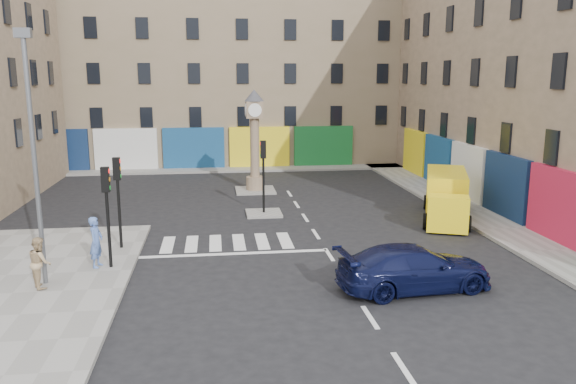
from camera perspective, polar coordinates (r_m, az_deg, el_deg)
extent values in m
plane|color=black|center=(21.67, 4.73, -7.18)|extent=(120.00, 120.00, 0.00)
cube|color=gray|center=(20.40, -26.16, -9.38)|extent=(7.00, 16.00, 0.15)
cube|color=gray|center=(33.49, 15.77, -0.69)|extent=(2.60, 30.00, 0.15)
cube|color=gray|center=(42.79, -6.82, 2.29)|extent=(32.00, 2.40, 0.15)
cube|color=gray|center=(28.97, -2.48, -2.17)|extent=(1.80, 1.80, 0.12)
cube|color=gray|center=(34.81, -3.35, 0.17)|extent=(2.40, 2.40, 0.12)
cube|color=#997E64|center=(35.77, 26.02, 12.15)|extent=(10.00, 30.00, 16.00)
cube|color=#847058|center=(48.05, -7.17, 13.39)|extent=(32.00, 10.00, 17.00)
cylinder|color=black|center=(21.30, -17.75, -3.68)|extent=(0.12, 0.12, 2.80)
cube|color=black|center=(20.91, -18.07, 1.22)|extent=(0.28, 0.22, 0.90)
cylinder|color=black|center=(23.59, -16.75, -2.15)|extent=(0.12, 0.12, 2.80)
cube|color=black|center=(23.24, -17.02, 2.28)|extent=(0.28, 0.22, 0.90)
cylinder|color=black|center=(28.66, -2.50, 0.66)|extent=(0.12, 0.12, 2.80)
cube|color=black|center=(28.36, -2.53, 4.33)|extent=(0.28, 0.22, 0.90)
cylinder|color=#595B60|center=(19.90, -24.31, 2.44)|extent=(0.16, 0.16, 8.00)
cube|color=#595B60|center=(19.74, -25.34, 14.41)|extent=(0.50, 0.25, 0.30)
cylinder|color=#997E64|center=(34.72, -3.35, 0.92)|extent=(1.10, 1.10, 0.80)
cylinder|color=#997E64|center=(34.38, -3.40, 4.52)|extent=(0.56, 0.56, 3.60)
cube|color=#997E64|center=(34.17, -3.44, 8.35)|extent=(1.00, 1.00, 1.00)
cylinder|color=white|center=(33.65, -3.38, 8.30)|extent=(0.80, 0.06, 0.80)
cone|color=#333338|center=(34.13, -3.46, 9.78)|extent=(1.20, 1.20, 0.70)
imported|color=black|center=(19.24, 12.70, -7.53)|extent=(5.40, 2.69, 1.51)
cube|color=yellow|center=(29.69, 15.74, -0.04)|extent=(3.42, 4.92, 2.18)
cube|color=yellow|center=(26.42, 15.91, -2.10)|extent=(2.09, 1.71, 1.61)
cube|color=black|center=(26.29, 15.96, -1.33)|extent=(1.81, 1.38, 0.66)
cylinder|color=black|center=(26.89, 13.80, -2.90)|extent=(0.50, 0.79, 0.76)
cylinder|color=black|center=(26.97, 17.83, -3.09)|extent=(0.50, 0.79, 0.76)
cylinder|color=black|center=(30.94, 13.84, -1.00)|extent=(0.50, 0.79, 0.76)
cylinder|color=black|center=(31.01, 17.34, -1.17)|extent=(0.50, 0.79, 0.76)
imported|color=#506FB7|center=(21.60, -18.91, -4.82)|extent=(0.58, 0.76, 1.88)
imported|color=tan|center=(20.27, -23.91, -6.54)|extent=(0.95, 1.03, 1.70)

